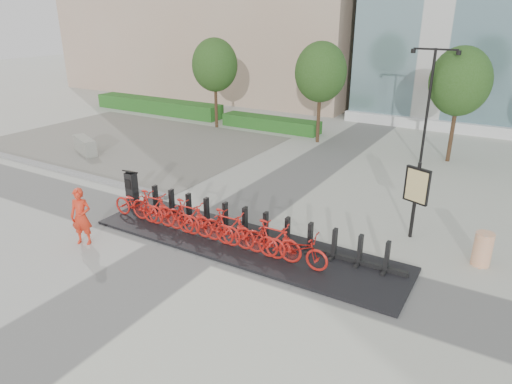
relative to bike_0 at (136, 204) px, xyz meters
The scene contains 25 objects.
ground 2.66m from the bike_0, ahead, with size 120.00×120.00×0.00m, color beige.
gravel_patch 10.24m from the bike_0, 136.39° to the left, with size 14.00×14.00×0.00m, color gray.
curb 7.67m from the bike_0, 165.24° to the left, with size 14.00×0.25×0.15m, color gray.
hedge_a 17.71m from the bike_0, 130.07° to the left, with size 10.00×1.40×0.90m, color #356A2A.
hedge_b 13.47m from the bike_0, 100.27° to the left, with size 6.00×1.20×0.70m, color #356A2A.
tree_0 13.55m from the bike_0, 114.14° to the left, with size 2.60×2.60×5.10m.
tree_1 12.47m from the bike_0, 84.78° to the left, with size 2.60×2.60×5.10m.
tree_2 14.56m from the bike_0, 57.76° to the left, with size 2.60×2.60×5.10m.
streetlamp 13.13m from the bike_0, 59.15° to the left, with size 2.00×0.20×5.00m.
dock_pad 3.95m from the bike_0, ahead, with size 9.60×2.40×0.08m, color black.
dock_rail_posts 4.05m from the bike_0, 11.77° to the left, with size 8.02×0.50×0.85m, color black, non-canonical shape.
bike_0 is the anchor object (origin of this frame).
bike_1 0.72m from the bike_0, ahead, with size 0.50×1.78×1.07m, color red.
bike_2 1.44m from the bike_0, ahead, with size 0.64×1.84×0.97m, color red.
bike_3 2.16m from the bike_0, ahead, with size 0.50×1.78×1.07m, color red.
bike_4 2.88m from the bike_0, ahead, with size 0.64×1.84×0.97m, color red.
bike_5 3.60m from the bike_0, ahead, with size 0.50×1.78×1.07m, color red.
bike_6 4.32m from the bike_0, ahead, with size 0.64×1.84×0.97m, color red.
bike_7 5.04m from the bike_0, ahead, with size 0.50×1.78×1.07m, color red.
bike_8 5.76m from the bike_0, ahead, with size 0.64×1.84×0.97m, color red.
kiosk 1.09m from the bike_0, 141.64° to the left, with size 0.41×0.34×1.34m.
worker_red 2.00m from the bike_0, 95.86° to the right, with size 0.63×0.41×1.72m, color red.
construction_barrel 10.34m from the bike_0, 14.95° to the left, with size 0.49×0.49×0.94m, color orange.
jersey_barrier 8.89m from the bike_0, 150.45° to the left, with size 1.96×0.53×0.76m, color #A6A69C.
map_sign 8.71m from the bike_0, 23.00° to the left, with size 0.76×0.38×2.36m.
Camera 1 is at (7.71, -9.73, 6.34)m, focal length 32.00 mm.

